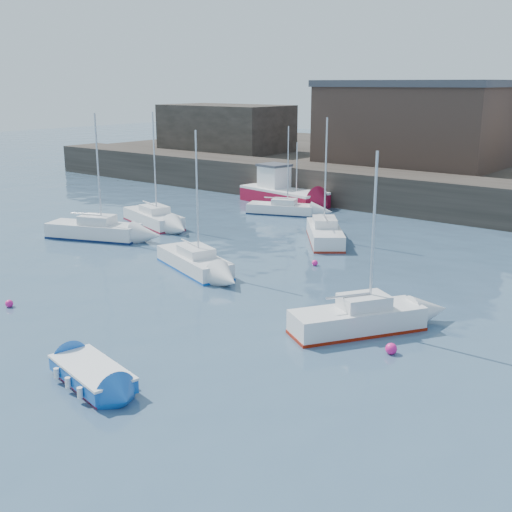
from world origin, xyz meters
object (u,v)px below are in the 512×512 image
Objects in this scene: sailboat_e at (153,218)px; buoy_mid at (391,354)px; sailboat_a at (94,230)px; sailboat_f at (325,233)px; blue_dinghy at (92,374)px; sailboat_b at (194,261)px; sailboat_c at (358,319)px; sailboat_h at (281,208)px; buoy_near at (10,307)px; fishing_boat at (282,192)px; buoy_far at (315,266)px.

sailboat_e is 17.94× the size of buoy_mid.
sailboat_a reaches higher than sailboat_f.
sailboat_b reaches higher than blue_dinghy.
sailboat_h is at bearing 133.39° from sailboat_c.
sailboat_b is at bearing -6.95° from sailboat_a.
sailboat_a is at bearing -144.88° from sailboat_f.
sailboat_b is at bearing -102.07° from sailboat_f.
buoy_mid is (24.57, -10.44, -0.53)m from sailboat_e.
sailboat_a is 24.97m from buoy_mid.
sailboat_e reaches higher than sailboat_h.
buoy_near is (7.93, -11.15, -0.58)m from sailboat_a.
sailboat_b is 1.03× the size of sailboat_c.
fishing_boat reaches higher than blue_dinghy.
blue_dinghy is 0.50× the size of sailboat_f.
sailboat_c is 21.74× the size of buoy_far.
blue_dinghy is at bearing -60.61° from sailboat_b.
fishing_boat is 19.76m from buoy_far.
sailboat_b is 10.41m from sailboat_f.
buoy_mid is at bearing -49.56° from sailboat_f.
sailboat_c is at bearing -46.61° from sailboat_h.
fishing_boat reaches higher than buoy_far.
blue_dinghy is at bearing -82.75° from buoy_far.
sailboat_f reaches higher than blue_dinghy.
buoy_near is at bearing -159.47° from buoy_mid.
buoy_mid is (22.26, -23.36, -1.04)m from fishing_boat.
sailboat_h is at bearing 133.40° from buoy_far.
sailboat_b is 0.97× the size of sailboat_f.
sailboat_b reaches higher than sailboat_h.
sailboat_c is (4.76, 10.07, 0.18)m from blue_dinghy.
sailboat_e is at bearing -100.14° from fishing_boat.
sailboat_f is at bearing 127.35° from sailboat_c.
sailboat_a is at bearing 141.77° from blue_dinghy.
sailboat_h is 27.64m from buoy_mid.
blue_dinghy is 0.58× the size of sailboat_h.
buoy_near is at bearing -103.25° from sailboat_f.
sailboat_e is at bearing 173.26° from buoy_far.
sailboat_b is at bearing -70.82° from sailboat_h.
sailboat_c is at bearing -46.62° from buoy_far.
sailboat_e is (-0.11, 5.47, -0.05)m from sailboat_a.
buoy_mid is at bearing -45.08° from sailboat_h.
sailboat_b is (-7.06, 12.54, 0.11)m from blue_dinghy.
fishing_boat is 18.53m from sailboat_a.
sailboat_b is 0.95× the size of sailboat_e.
fishing_boat is 1.10× the size of sailboat_b.
sailboat_a is 15.75m from buoy_far.
buoy_near is (-9.60, 2.66, -0.40)m from blue_dinghy.
buoy_mid is (13.99, -3.68, -0.51)m from sailboat_b.
sailboat_e is at bearing -119.01° from sailboat_h.
sailboat_h is 19.93× the size of buoy_far.
sailboat_a is (-17.54, 13.81, 0.19)m from blue_dinghy.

